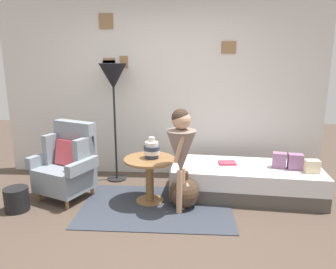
% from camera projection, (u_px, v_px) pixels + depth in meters
% --- Properties ---
extents(ground_plane, '(12.00, 12.00, 0.00)m').
position_uv_depth(ground_plane, '(147.00, 238.00, 3.21)').
color(ground_plane, '#4C3D33').
extents(gallery_wall, '(4.80, 0.12, 2.60)m').
position_uv_depth(gallery_wall, '(162.00, 90.00, 4.80)').
color(gallery_wall, silver).
rests_on(gallery_wall, ground).
extents(rug, '(1.81, 1.21, 0.01)m').
position_uv_depth(rug, '(157.00, 206.00, 3.89)').
color(rug, '#333842').
rests_on(rug, ground).
extents(armchair, '(0.89, 0.80, 0.97)m').
position_uv_depth(armchair, '(68.00, 164.00, 4.11)').
color(armchair, olive).
rests_on(armchair, ground).
extents(daybed, '(1.96, 0.97, 0.40)m').
position_uv_depth(daybed, '(245.00, 180.00, 4.20)').
color(daybed, '#4C4742').
rests_on(daybed, ground).
extents(pillow_head, '(0.17, 0.12, 0.16)m').
position_uv_depth(pillow_head, '(312.00, 166.00, 3.90)').
color(pillow_head, beige).
rests_on(pillow_head, daybed).
extents(pillow_mid, '(0.19, 0.14, 0.20)m').
position_uv_depth(pillow_mid, '(295.00, 162.00, 4.00)').
color(pillow_mid, gray).
rests_on(pillow_mid, daybed).
extents(pillow_back, '(0.19, 0.15, 0.19)m').
position_uv_depth(pillow_back, '(279.00, 160.00, 4.07)').
color(pillow_back, gray).
rests_on(pillow_back, daybed).
extents(side_table, '(0.63, 0.63, 0.57)m').
position_uv_depth(side_table, '(150.00, 170.00, 3.95)').
color(side_table, olive).
rests_on(side_table, ground).
extents(vase_striped, '(0.20, 0.20, 0.26)m').
position_uv_depth(vase_striped, '(152.00, 149.00, 3.91)').
color(vase_striped, '#2D384C').
rests_on(vase_striped, side_table).
extents(floor_lamp, '(0.39, 0.39, 1.69)m').
position_uv_depth(floor_lamp, '(113.00, 81.00, 4.45)').
color(floor_lamp, black).
rests_on(floor_lamp, ground).
extents(person_child, '(0.34, 0.34, 1.23)m').
position_uv_depth(person_child, '(181.00, 147.00, 3.59)').
color(person_child, tan).
rests_on(person_child, ground).
extents(book_on_daybed, '(0.23, 0.18, 0.03)m').
position_uv_depth(book_on_daybed, '(227.00, 163.00, 4.23)').
color(book_on_daybed, '#BA3A51').
rests_on(book_on_daybed, daybed).
extents(demijohn_near, '(0.37, 0.37, 0.45)m').
position_uv_depth(demijohn_near, '(184.00, 192.00, 3.85)').
color(demijohn_near, '#473323').
rests_on(demijohn_near, ground).
extents(magazine_basket, '(0.28, 0.28, 0.28)m').
position_uv_depth(magazine_basket, '(17.00, 199.00, 3.78)').
color(magazine_basket, black).
rests_on(magazine_basket, ground).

